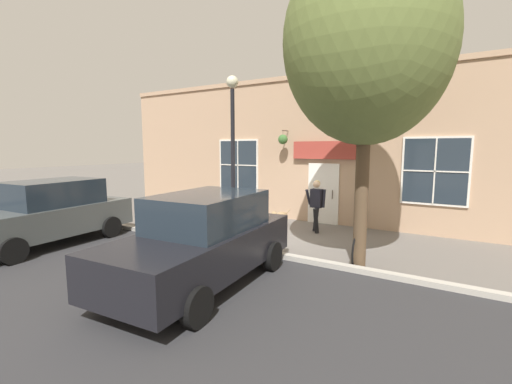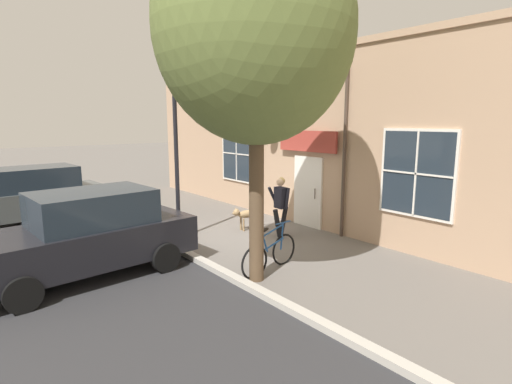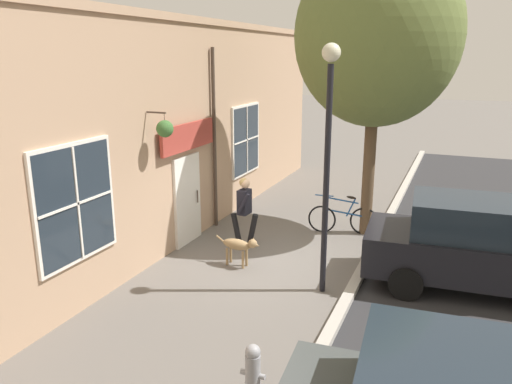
{
  "view_description": "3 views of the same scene",
  "coord_description": "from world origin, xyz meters",
  "px_view_note": "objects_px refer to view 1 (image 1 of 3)",
  "views": [
    {
      "loc": [
        9.09,
        4.3,
        2.63
      ],
      "look_at": [
        -0.84,
        -1.78,
        1.12
      ],
      "focal_mm": 24.0,
      "sensor_mm": 36.0,
      "label": 1
    },
    {
      "loc": [
        6.32,
        8.31,
        3.14
      ],
      "look_at": [
        -1.37,
        -1.33,
        0.92
      ],
      "focal_mm": 28.0,
      "sensor_mm": 36.0,
      "label": 2
    },
    {
      "loc": [
        3.64,
        -9.56,
        4.32
      ],
      "look_at": [
        -1.17,
        1.93,
        0.9
      ],
      "focal_mm": 35.0,
      "sensor_mm": 36.0,
      "label": 3
    }
  ],
  "objects_px": {
    "street_lamp": "(233,135)",
    "fire_hydrant": "(151,216)",
    "pedestrian_walking": "(316,201)",
    "leaning_bicycle": "(356,243)",
    "parked_car_nearest_curb": "(49,213)",
    "dog_on_leash": "(280,216)",
    "parked_car_mid_block": "(204,239)",
    "street_tree_by_curb": "(368,49)"
  },
  "relations": [
    {
      "from": "parked_car_nearest_curb",
      "to": "pedestrian_walking",
      "type": "bearing_deg",
      "value": 131.54
    },
    {
      "from": "dog_on_leash",
      "to": "pedestrian_walking",
      "type": "bearing_deg",
      "value": 108.21
    },
    {
      "from": "dog_on_leash",
      "to": "leaning_bicycle",
      "type": "distance_m",
      "value": 3.25
    },
    {
      "from": "pedestrian_walking",
      "to": "street_lamp",
      "type": "xyz_separation_m",
      "value": [
        2.29,
        -1.53,
        2.0
      ]
    },
    {
      "from": "street_tree_by_curb",
      "to": "fire_hydrant",
      "type": "height_order",
      "value": "street_tree_by_curb"
    },
    {
      "from": "parked_car_mid_block",
      "to": "street_lamp",
      "type": "distance_m",
      "value": 3.62
    },
    {
      "from": "pedestrian_walking",
      "to": "dog_on_leash",
      "type": "bearing_deg",
      "value": -71.79
    },
    {
      "from": "parked_car_nearest_curb",
      "to": "leaning_bicycle",
      "type": "bearing_deg",
      "value": 112.92
    },
    {
      "from": "dog_on_leash",
      "to": "street_tree_by_curb",
      "type": "distance_m",
      "value": 5.6
    },
    {
      "from": "dog_on_leash",
      "to": "street_lamp",
      "type": "relative_size",
      "value": 0.23
    },
    {
      "from": "fire_hydrant",
      "to": "parked_car_nearest_curb",
      "type": "bearing_deg",
      "value": -17.17
    },
    {
      "from": "pedestrian_walking",
      "to": "parked_car_nearest_curb",
      "type": "xyz_separation_m",
      "value": [
        5.06,
        -5.72,
        -0.1
      ]
    },
    {
      "from": "dog_on_leash",
      "to": "fire_hydrant",
      "type": "xyz_separation_m",
      "value": [
        1.92,
        -3.77,
        -0.06
      ]
    },
    {
      "from": "dog_on_leash",
      "to": "leaning_bicycle",
      "type": "bearing_deg",
      "value": 61.71
    },
    {
      "from": "leaning_bicycle",
      "to": "parked_car_mid_block",
      "type": "relative_size",
      "value": 0.39
    },
    {
      "from": "parked_car_mid_block",
      "to": "street_lamp",
      "type": "xyz_separation_m",
      "value": [
        -2.69,
        -1.21,
        2.1
      ]
    },
    {
      "from": "parked_car_mid_block",
      "to": "street_tree_by_curb",
      "type": "bearing_deg",
      "value": 137.81
    },
    {
      "from": "pedestrian_walking",
      "to": "fire_hydrant",
      "type": "bearing_deg",
      "value": -64.9
    },
    {
      "from": "street_tree_by_curb",
      "to": "street_lamp",
      "type": "distance_m",
      "value": 3.9
    },
    {
      "from": "pedestrian_walking",
      "to": "street_tree_by_curb",
      "type": "height_order",
      "value": "street_tree_by_curb"
    },
    {
      "from": "pedestrian_walking",
      "to": "leaning_bicycle",
      "type": "relative_size",
      "value": 0.96
    },
    {
      "from": "street_tree_by_curb",
      "to": "dog_on_leash",
      "type": "bearing_deg",
      "value": -123.88
    },
    {
      "from": "street_lamp",
      "to": "fire_hydrant",
      "type": "distance_m",
      "value": 4.21
    },
    {
      "from": "parked_car_nearest_curb",
      "to": "street_lamp",
      "type": "bearing_deg",
      "value": 123.53
    },
    {
      "from": "leaning_bicycle",
      "to": "parked_car_nearest_curb",
      "type": "xyz_separation_m",
      "value": [
        3.17,
        -7.49,
        0.5
      ]
    },
    {
      "from": "parked_car_nearest_curb",
      "to": "fire_hydrant",
      "type": "height_order",
      "value": "parked_car_nearest_curb"
    },
    {
      "from": "street_lamp",
      "to": "fire_hydrant",
      "type": "relative_size",
      "value": 5.87
    },
    {
      "from": "parked_car_nearest_curb",
      "to": "street_tree_by_curb",
      "type": "bearing_deg",
      "value": 108.91
    },
    {
      "from": "dog_on_leash",
      "to": "fire_hydrant",
      "type": "bearing_deg",
      "value": -63.04
    },
    {
      "from": "pedestrian_walking",
      "to": "parked_car_nearest_curb",
      "type": "bearing_deg",
      "value": -48.46
    },
    {
      "from": "parked_car_mid_block",
      "to": "street_lamp",
      "type": "height_order",
      "value": "street_lamp"
    },
    {
      "from": "street_tree_by_curb",
      "to": "fire_hydrant",
      "type": "distance_m",
      "value": 8.07
    },
    {
      "from": "parked_car_nearest_curb",
      "to": "parked_car_mid_block",
      "type": "distance_m",
      "value": 5.39
    },
    {
      "from": "pedestrian_walking",
      "to": "street_tree_by_curb",
      "type": "bearing_deg",
      "value": 39.44
    },
    {
      "from": "leaning_bicycle",
      "to": "fire_hydrant",
      "type": "distance_m",
      "value": 6.64
    },
    {
      "from": "dog_on_leash",
      "to": "fire_hydrant",
      "type": "relative_size",
      "value": 1.37
    },
    {
      "from": "street_lamp",
      "to": "leaning_bicycle",
      "type": "bearing_deg",
      "value": 96.81
    },
    {
      "from": "parked_car_nearest_curb",
      "to": "parked_car_mid_block",
      "type": "xyz_separation_m",
      "value": [
        -0.08,
        5.39,
        0.0
      ]
    },
    {
      "from": "street_tree_by_curb",
      "to": "street_lamp",
      "type": "bearing_deg",
      "value": -92.16
    },
    {
      "from": "dog_on_leash",
      "to": "fire_hydrant",
      "type": "height_order",
      "value": "fire_hydrant"
    },
    {
      "from": "leaning_bicycle",
      "to": "street_lamp",
      "type": "xyz_separation_m",
      "value": [
        0.39,
        -3.31,
        2.6
      ]
    },
    {
      "from": "parked_car_nearest_curb",
      "to": "street_lamp",
      "type": "relative_size",
      "value": 0.98
    }
  ]
}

